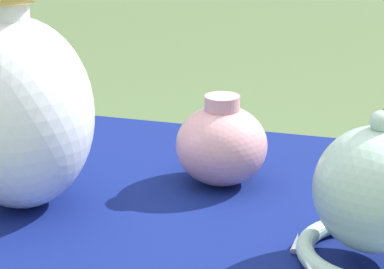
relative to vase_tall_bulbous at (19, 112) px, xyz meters
The scene contains 4 objects.
display_table 0.36m from the vase_tall_bulbous, 13.00° to the left, with size 1.22×0.63×0.72m.
vase_tall_bulbous is the anchor object (origin of this frame).
vase_dome_bell 0.48m from the vase_tall_bulbous, ahead, with size 0.19×0.19×0.19m.
jar_round_rose 0.30m from the vase_tall_bulbous, 31.46° to the left, with size 0.14×0.14×0.14m.
Camera 1 is at (0.21, -0.94, 1.16)m, focal length 70.00 mm.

